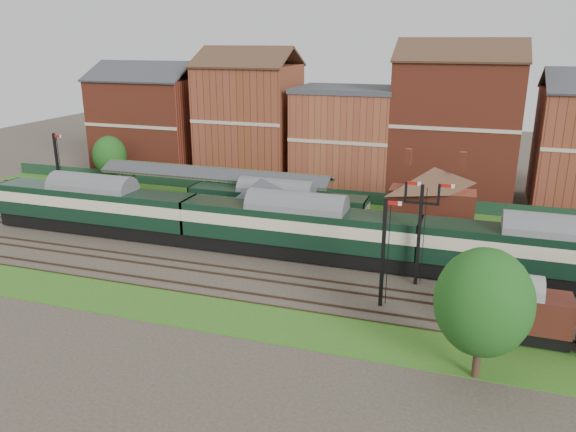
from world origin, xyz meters
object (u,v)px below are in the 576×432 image
(semaphore_bracket, at_px, (420,228))
(goods_van_a, at_px, (523,312))
(signal_box, at_px, (262,207))
(dmu_train, at_px, (297,227))
(platform_railcar, at_px, (276,206))

(semaphore_bracket, height_order, goods_van_a, semaphore_bracket)
(signal_box, distance_m, goods_van_a, 25.41)
(signal_box, distance_m, dmu_train, 5.56)
(signal_box, bearing_deg, goods_van_a, -28.86)
(semaphore_bracket, bearing_deg, signal_box, 159.08)
(semaphore_bracket, distance_m, goods_van_a, 10.06)
(dmu_train, xyz_separation_m, goods_van_a, (17.74, -9.00, -0.83))
(dmu_train, bearing_deg, goods_van_a, -26.90)
(dmu_train, bearing_deg, platform_railcar, 122.79)
(semaphore_bracket, relative_size, dmu_train, 0.13)
(signal_box, xyz_separation_m, platform_railcar, (0.30, 3.25, -0.75))
(semaphore_bracket, relative_size, goods_van_a, 1.46)
(dmu_train, height_order, platform_railcar, dmu_train)
(semaphore_bracket, xyz_separation_m, goods_van_a, (7.19, -6.50, -2.69))
(semaphore_bracket, distance_m, dmu_train, 11.00)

